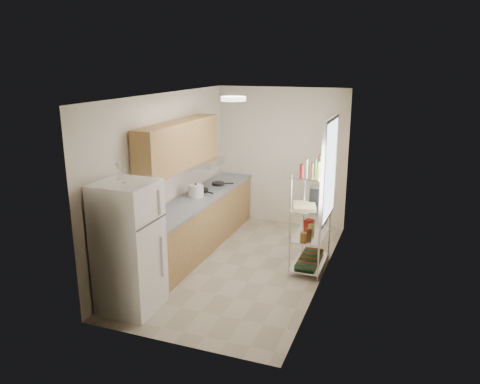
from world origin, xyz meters
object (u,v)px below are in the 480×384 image
Objects in this scene: espresso_machine at (315,194)px; refrigerator at (129,247)px; cutting_board at (304,206)px; rice_cooker at (196,191)px; frying_pan_large at (200,190)px.

refrigerator is at bearing -137.57° from espresso_machine.
refrigerator reaches higher than cutting_board.
rice_cooker is (-0.08, 2.09, 0.17)m from refrigerator.
frying_pan_large is at bearing 166.02° from espresso_machine.
espresso_machine is (0.09, 0.28, 0.11)m from cutting_board.
espresso_machine reaches higher than frying_pan_large.
cutting_board is (1.87, -0.24, 0.02)m from rice_cooker.
frying_pan_large is at bearing 93.47° from refrigerator.
frying_pan_large is (-0.15, 2.41, 0.09)m from refrigerator.
rice_cooker reaches higher than cutting_board.
rice_cooker is 0.92× the size of frying_pan_large.
espresso_machine reaches higher than rice_cooker.
rice_cooker is 0.33m from frying_pan_large.
espresso_machine is at bearing 71.65° from cutting_board.
cutting_board reaches higher than frying_pan_large.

